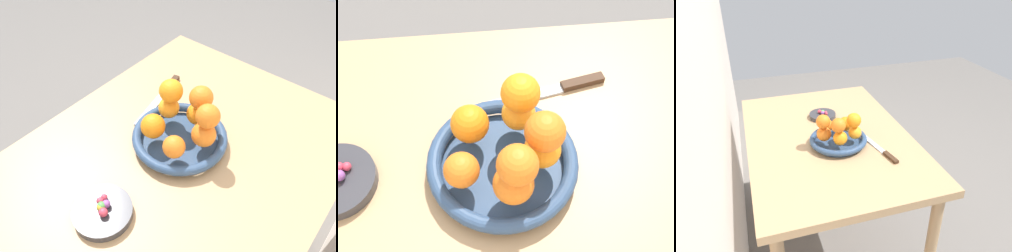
{
  "view_description": "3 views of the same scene",
  "coord_description": "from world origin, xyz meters",
  "views": [
    {
      "loc": [
        0.39,
        0.34,
        1.43
      ],
      "look_at": [
        -0.07,
        -0.05,
        0.81
      ],
      "focal_mm": 35.0,
      "sensor_mm": 36.0,
      "label": 1
    },
    {
      "loc": [
        -0.06,
        0.34,
        1.4
      ],
      "look_at": [
        -0.1,
        -0.04,
        0.85
      ],
      "focal_mm": 45.0,
      "sensor_mm": 36.0,
      "label": 2
    },
    {
      "loc": [
        -1.32,
        0.34,
        1.53
      ],
      "look_at": [
        -0.06,
        -0.06,
        0.81
      ],
      "focal_mm": 35.0,
      "sensor_mm": 36.0,
      "label": 3
    }
  ],
  "objects": [
    {
      "name": "dining_table",
      "position": [
        0.0,
        0.0,
        0.65
      ],
      "size": [
        1.1,
        0.76,
        0.74
      ],
      "color": "tan",
      "rests_on": "ground_plane"
    },
    {
      "name": "fruit_bowl",
      "position": [
        -0.09,
        -0.02,
        0.76
      ],
      "size": [
        0.26,
        0.26,
        0.04
      ],
      "color": "navy",
      "rests_on": "dining_table"
    },
    {
      "name": "orange_0",
      "position": [
        -0.02,
        0.01,
        0.81
      ],
      "size": [
        0.06,
        0.06,
        0.06
      ],
      "primitive_type": "sphere",
      "color": "orange",
      "rests_on": "fruit_bowl"
    },
    {
      "name": "orange_1",
      "position": [
        -0.1,
        0.04,
        0.81
      ],
      "size": [
        0.07,
        0.07,
        0.07
      ],
      "primitive_type": "sphere",
      "color": "orange",
      "rests_on": "fruit_bowl"
    },
    {
      "name": "orange_2",
      "position": [
        -0.16,
        -0.01,
        0.81
      ],
      "size": [
        0.06,
        0.06,
        0.06
      ],
      "primitive_type": "sphere",
      "color": "orange",
      "rests_on": "fruit_bowl"
    },
    {
      "name": "orange_3",
      "position": [
        -0.13,
        -0.09,
        0.81
      ],
      "size": [
        0.06,
        0.06,
        0.06
      ],
      "primitive_type": "sphere",
      "color": "orange",
      "rests_on": "fruit_bowl"
    },
    {
      "name": "orange_4",
      "position": [
        -0.04,
        -0.08,
        0.81
      ],
      "size": [
        0.07,
        0.07,
        0.07
      ],
      "primitive_type": "sphere",
      "color": "orange",
      "rests_on": "fruit_bowl"
    },
    {
      "name": "orange_5",
      "position": [
        -0.16,
        -0.01,
        0.87
      ],
      "size": [
        0.06,
        0.06,
        0.06
      ],
      "primitive_type": "sphere",
      "color": "orange",
      "rests_on": "orange_2"
    },
    {
      "name": "orange_6",
      "position": [
        -0.13,
        -0.09,
        0.87
      ],
      "size": [
        0.07,
        0.07,
        0.07
      ],
      "primitive_type": "sphere",
      "color": "orange",
      "rests_on": "orange_3"
    },
    {
      "name": "orange_7",
      "position": [
        -0.11,
        0.05,
        0.88
      ],
      "size": [
        0.06,
        0.06,
        0.06
      ],
      "primitive_type": "sphere",
      "color": "orange",
      "rests_on": "orange_1"
    },
    {
      "name": "candy_ball_0",
      "position": [
        0.18,
        -0.02,
        0.77
      ],
      "size": [
        0.02,
        0.02,
        0.02
      ],
      "primitive_type": "sphere",
      "color": "#8C4C99",
      "rests_on": "candy_dish"
    },
    {
      "name": "candy_ball_1",
      "position": [
        0.17,
        -0.04,
        0.77
      ],
      "size": [
        0.02,
        0.02,
        0.02
      ],
      "primitive_type": "sphere",
      "color": "#C6384C",
      "rests_on": "candy_dish"
    },
    {
      "name": "candy_ball_2",
      "position": [
        0.19,
        -0.02,
        0.77
      ],
      "size": [
        0.02,
        0.02,
        0.02
      ],
      "primitive_type": "sphere",
      "color": "#8C4C99",
      "rests_on": "candy_dish"
    },
    {
      "name": "candy_ball_4",
      "position": [
        0.19,
        -0.04,
        0.77
      ],
      "size": [
        0.02,
        0.02,
        0.02
      ],
      "primitive_type": "sphere",
      "color": "#C6384C",
      "rests_on": "candy_dish"
    },
    {
      "name": "knife",
      "position": [
        -0.21,
        -0.19,
        0.75
      ],
      "size": [
        0.26,
        0.07,
        0.01
      ],
      "color": "#3F2819",
      "rests_on": "dining_table"
    }
  ]
}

